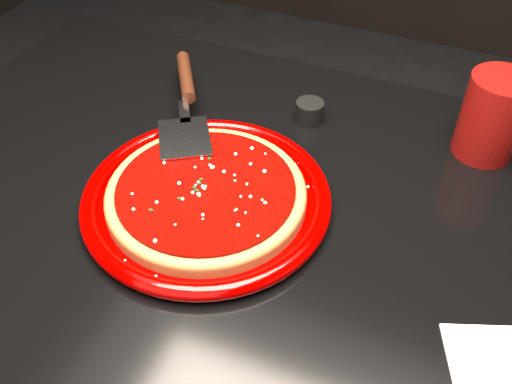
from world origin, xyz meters
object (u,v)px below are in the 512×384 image
table (268,368)px  pizza_server (186,102)px  cup (493,116)px  ramekin (309,112)px  plate (207,198)px

table → pizza_server: size_ratio=3.83×
cup → ramekin: (-0.27, -0.03, -0.05)m
cup → ramekin: bearing=-173.7°
plate → cup: (0.33, 0.27, 0.05)m
ramekin → table: bearing=-82.7°
plate → pizza_server: (-0.11, 0.15, 0.03)m
table → plate: (-0.09, -0.00, 0.39)m
cup → ramekin: size_ratio=2.84×
table → cup: (0.24, 0.27, 0.44)m
table → ramekin: 0.46m
pizza_server → ramekin: (0.17, 0.09, -0.03)m
ramekin → pizza_server: bearing=-153.5°
table → cup: bearing=48.4°
pizza_server → cup: size_ratio=2.47×
pizza_server → ramekin: size_ratio=7.04×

